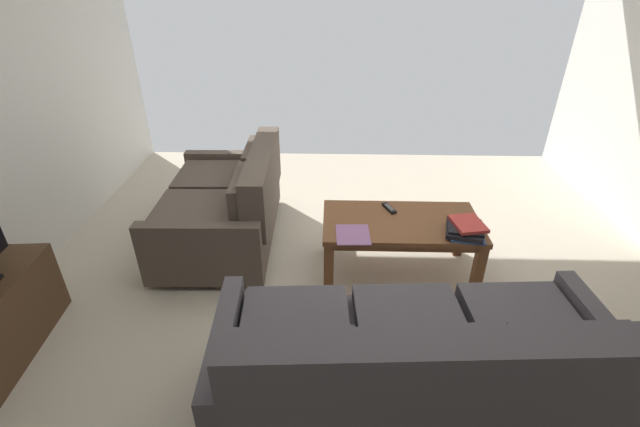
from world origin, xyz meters
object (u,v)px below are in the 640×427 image
at_px(loveseat_near, 228,205).
at_px(loose_magazine, 353,235).
at_px(coffee_table, 401,229).
at_px(book_stack, 466,228).
at_px(tv_remote, 389,208).
at_px(sofa_main, 415,370).

relative_size(loveseat_near, loose_magazine, 5.50).
distance_m(coffee_table, loose_magazine, 0.43).
bearing_deg(book_stack, tv_remote, -34.40).
bearing_deg(book_stack, coffee_table, -22.25).
bearing_deg(coffee_table, book_stack, 157.75).
distance_m(coffee_table, tv_remote, 0.20).
bearing_deg(tv_remote, loose_magazine, 52.15).
height_order(coffee_table, loose_magazine, loose_magazine).
relative_size(sofa_main, loveseat_near, 1.39).
distance_m(book_stack, tv_remote, 0.59).
xyz_separation_m(sofa_main, book_stack, (-0.51, -1.11, 0.14)).
height_order(tv_remote, loose_magazine, tv_remote).
xyz_separation_m(tv_remote, loose_magazine, (0.29, 0.37, -0.01)).
bearing_deg(loveseat_near, sofa_main, 127.35).
distance_m(tv_remote, loose_magazine, 0.47).
bearing_deg(tv_remote, book_stack, 145.60).
distance_m(sofa_main, loose_magazine, 1.10).
xyz_separation_m(coffee_table, book_stack, (-0.42, 0.17, 0.11)).
bearing_deg(sofa_main, book_stack, -114.83).
bearing_deg(loose_magazine, book_stack, -178.93).
relative_size(book_stack, loose_magazine, 1.25).
distance_m(sofa_main, coffee_table, 1.28).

